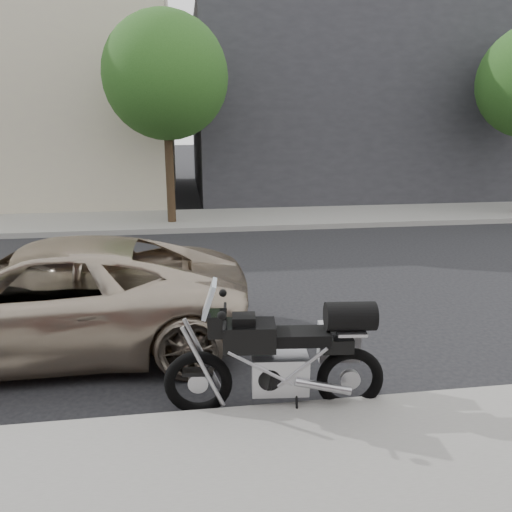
% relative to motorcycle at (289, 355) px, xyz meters
% --- Properties ---
extents(ground, '(120.00, 120.00, 0.00)m').
position_rel_motorcycle_xyz_m(ground, '(-0.63, -3.89, -0.63)').
color(ground, black).
rests_on(ground, ground).
extents(far_sidewalk, '(44.00, 3.00, 0.15)m').
position_rel_motorcycle_xyz_m(far_sidewalk, '(-0.63, -10.39, -0.55)').
color(far_sidewalk, gray).
rests_on(far_sidewalk, ground).
extents(far_building_dark, '(16.00, 11.00, 7.00)m').
position_rel_motorcycle_xyz_m(far_building_dark, '(-7.63, -17.39, 2.87)').
color(far_building_dark, '#2A292E').
rests_on(far_building_dark, ground).
extents(street_tree_mid, '(3.40, 3.40, 5.70)m').
position_rel_motorcycle_xyz_m(street_tree_mid, '(1.37, -9.89, 3.51)').
color(street_tree_mid, '#372819').
rests_on(street_tree_mid, far_sidewalk).
extents(motorcycle, '(2.29, 0.74, 1.45)m').
position_rel_motorcycle_xyz_m(motorcycle, '(0.00, 0.00, 0.00)').
color(motorcycle, black).
rests_on(motorcycle, ground).
extents(minivan, '(5.28, 2.47, 1.46)m').
position_rel_motorcycle_xyz_m(minivan, '(2.87, -1.88, 0.10)').
color(minivan, tan).
rests_on(minivan, ground).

